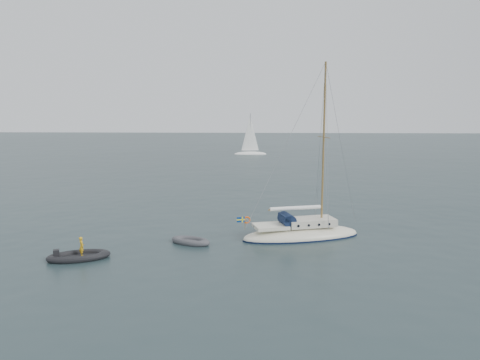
{
  "coord_description": "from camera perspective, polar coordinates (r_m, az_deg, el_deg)",
  "views": [
    {
      "loc": [
        -1.18,
        -30.67,
        9.36
      ],
      "look_at": [
        -2.54,
        0.0,
        4.64
      ],
      "focal_mm": 35.0,
      "sensor_mm": 36.0,
      "label": 1
    }
  ],
  "objects": [
    {
      "name": "ground",
      "position": [
        32.09,
        4.59,
        -8.24
      ],
      "size": [
        300.0,
        300.0,
        0.0
      ],
      "primitive_type": "plane",
      "color": "black",
      "rests_on": "ground"
    },
    {
      "name": "sailboat",
      "position": [
        34.42,
        7.51,
        -5.39
      ],
      "size": [
        9.25,
        2.77,
        13.17
      ],
      "rotation": [
        0.0,
        0.0,
        0.28
      ],
      "color": "white",
      "rests_on": "ground"
    },
    {
      "name": "distant_yacht_c",
      "position": [
        95.47,
        1.24,
        5.39
      ],
      "size": [
        6.66,
        3.55,
        8.83
      ],
      "rotation": [
        0.0,
        0.0,
        0.12
      ],
      "color": "white",
      "rests_on": "ground"
    },
    {
      "name": "dinghy",
      "position": [
        33.06,
        -6.05,
        -7.41
      ],
      "size": [
        2.99,
        1.35,
        0.43
      ],
      "rotation": [
        0.0,
        0.0,
        -0.4
      ],
      "color": "#49494D",
      "rests_on": "ground"
    },
    {
      "name": "rib",
      "position": [
        31.29,
        -19.09,
        -8.71
      ],
      "size": [
        3.86,
        1.76,
        1.45
      ],
      "rotation": [
        0.0,
        0.0,
        0.37
      ],
      "color": "black",
      "rests_on": "ground"
    }
  ]
}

